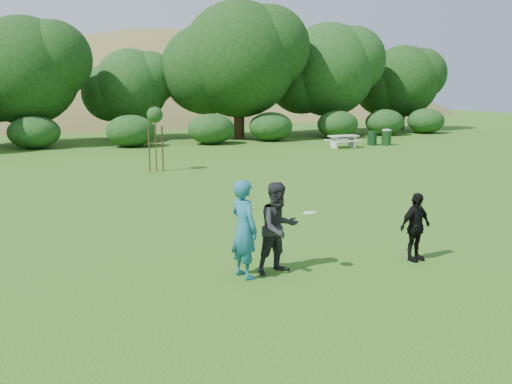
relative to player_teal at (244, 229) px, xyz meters
The scene contains 11 objects.
ground 1.86m from the player_teal, ahead, with size 120.00×120.00×0.00m, color #19470C.
player_teal is the anchor object (origin of this frame).
player_grey 0.75m from the player_teal, ahead, with size 0.90×0.70×1.86m, color #252527.
player_black 3.84m from the player_teal, ahead, with size 0.88×0.36×1.49m, color black.
trash_can_near 26.70m from the player_teal, 48.94° to the left, with size 0.60×0.60×0.90m, color #12331A.
frisbee 1.35m from the player_teal, 14.51° to the right, with size 0.27×0.27×0.05m.
sapling 14.85m from the player_teal, 82.04° to the left, with size 0.70×0.70×2.85m.
picnic_table 24.69m from the player_teal, 52.54° to the left, with size 1.80×1.48×0.76m.
trash_can_lidded 26.88m from the player_teal, 47.06° to the left, with size 0.60×0.60×1.05m.
hillside 69.60m from the player_teal, 89.14° to the left, with size 150.00×72.00×52.00m.
tree_row 29.27m from the player_teal, 80.46° to the left, with size 53.92×10.38×9.62m.
Camera 1 is at (-5.84, -9.88, 3.74)m, focal length 40.00 mm.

